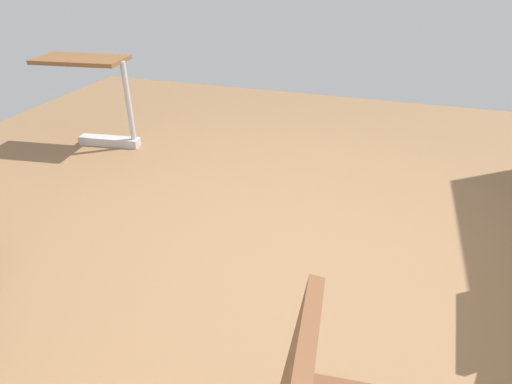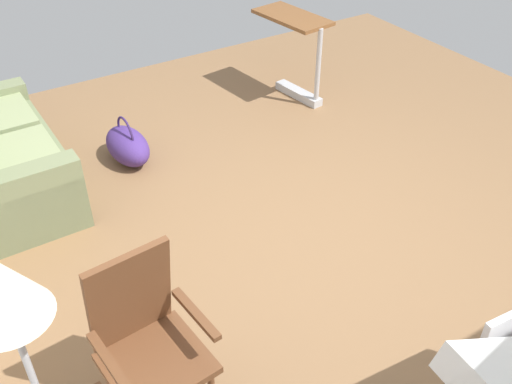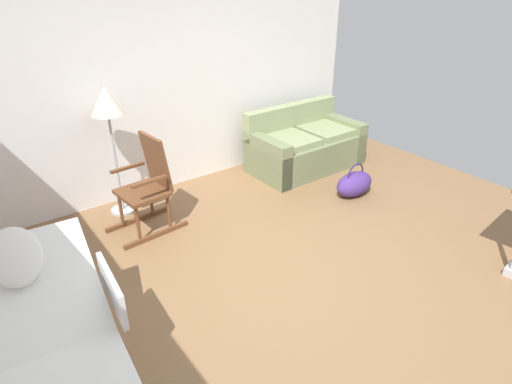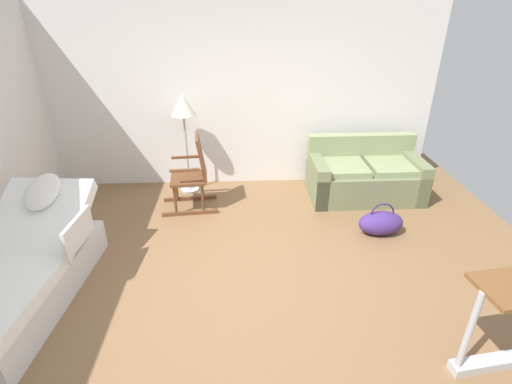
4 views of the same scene
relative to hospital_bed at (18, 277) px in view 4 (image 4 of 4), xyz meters
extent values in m
plane|color=olive|center=(2.13, 0.24, -0.30)|extent=(6.99, 6.99, 0.00)
cube|color=white|center=(2.13, 2.72, 1.05)|extent=(5.79, 0.10, 2.70)
cube|color=silver|center=(0.00, 0.01, -0.13)|extent=(1.03, 2.00, 0.35)
cube|color=white|center=(0.04, 0.53, 0.33)|extent=(0.98, 0.98, 0.55)
ellipsoid|color=white|center=(0.06, 0.70, 0.55)|extent=(0.38, 0.52, 0.34)
cube|color=silver|center=(0.53, 0.27, 0.33)|extent=(0.08, 0.56, 0.28)
cylinder|color=black|center=(-0.29, 0.83, -0.25)|extent=(0.10, 0.10, 0.10)
cylinder|color=black|center=(0.43, 0.77, -0.25)|extent=(0.10, 0.10, 0.10)
cylinder|color=black|center=(0.30, -0.82, -0.25)|extent=(0.10, 0.10, 0.10)
cube|color=#737D57|center=(3.94, 2.05, -0.08)|extent=(1.61, 0.87, 0.45)
cube|color=gray|center=(3.57, 2.01, 0.19)|extent=(0.68, 0.65, 0.10)
cube|color=gray|center=(4.31, 2.02, 0.19)|extent=(0.68, 0.65, 0.10)
cube|color=gray|center=(3.94, 2.40, 0.35)|extent=(1.60, 0.18, 0.40)
cube|color=#737D57|center=(3.23, 2.04, 0.00)|extent=(0.19, 0.85, 0.60)
cube|color=#737D57|center=(4.65, 2.06, 0.00)|extent=(0.19, 0.85, 0.60)
cube|color=brown|center=(1.38, 2.05, -0.28)|extent=(0.76, 0.11, 0.05)
cube|color=brown|center=(1.42, 1.62, -0.28)|extent=(0.76, 0.11, 0.05)
cylinder|color=brown|center=(1.24, 1.63, -0.05)|extent=(0.04, 0.04, 0.40)
cylinder|color=brown|center=(1.20, 2.01, -0.05)|extent=(0.04, 0.04, 0.40)
cylinder|color=brown|center=(1.60, 1.66, -0.05)|extent=(0.04, 0.04, 0.40)
cylinder|color=brown|center=(1.57, 2.05, -0.05)|extent=(0.04, 0.04, 0.40)
cube|color=brown|center=(1.40, 1.84, 0.15)|extent=(0.50, 0.52, 0.04)
cube|color=brown|center=(1.60, 1.86, 0.45)|extent=(0.16, 0.44, 0.60)
cube|color=brown|center=(1.40, 1.61, 0.37)|extent=(0.39, 0.08, 0.03)
cube|color=brown|center=(1.36, 2.07, 0.37)|extent=(0.39, 0.08, 0.03)
cylinder|color=#B2B5BA|center=(1.34, 2.38, -0.29)|extent=(0.28, 0.28, 0.03)
cylinder|color=#B2B5BA|center=(1.34, 2.38, 0.30)|extent=(0.03, 0.03, 1.15)
cone|color=silver|center=(1.34, 2.38, 1.03)|extent=(0.34, 0.34, 0.30)
cube|color=#B2B5BA|center=(4.05, -0.93, -0.26)|extent=(0.61, 0.20, 0.08)
cylinder|color=black|center=(3.80, -0.96, -0.27)|extent=(0.07, 0.07, 0.06)
cylinder|color=#B2B5BA|center=(3.80, -0.96, 0.15)|extent=(0.05, 0.05, 0.74)
ellipsoid|color=#472D7A|center=(3.86, 1.05, -0.15)|extent=(0.58, 0.35, 0.30)
torus|color=#312055|center=(3.86, 1.05, -0.02)|extent=(0.30, 0.04, 0.30)
camera|label=1|loc=(1.49, 2.37, 1.36)|focal=30.05mm
camera|label=2|loc=(-0.37, 2.37, 2.51)|focal=40.51mm
camera|label=3|loc=(-0.06, -2.18, 2.27)|focal=30.62mm
camera|label=4|loc=(2.11, -2.96, 2.36)|focal=26.97mm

